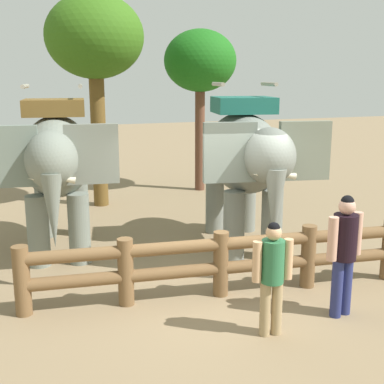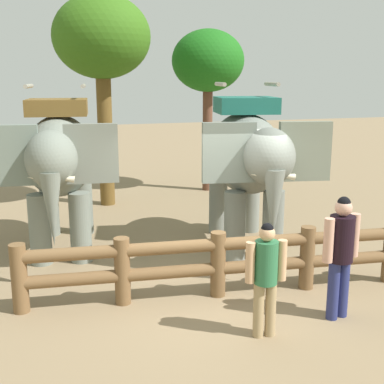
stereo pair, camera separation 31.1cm
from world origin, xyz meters
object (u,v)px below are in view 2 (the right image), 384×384
Objects in this scene: log_fence at (218,260)px; tree_back_center at (208,63)px; elephant_near_left at (59,160)px; elephant_center at (248,158)px; tourist_man_in_blue at (266,272)px; tree_far_left at (102,41)px; tourist_woman_in_black at (341,249)px.

log_fence is 8.38m from tree_back_center.
elephant_near_left is (-2.18, 2.92, 1.24)m from log_fence.
elephant_center is 2.49× the size of tourist_man_in_blue.
tourist_man_in_blue reaches higher than log_fence.
tree_back_center is at bearing 78.69° from elephant_center.
elephant_near_left is 0.71× the size of tree_far_left.
tourist_woman_in_black is at bearing 7.68° from tourist_man_in_blue.
elephant_near_left reaches higher than tourist_man_in_blue.
elephant_near_left is 5.52m from tourist_woman_in_black.
tree_far_left reaches higher than elephant_center.
tourist_man_in_blue is 8.63m from tree_far_left.
tourist_woman_in_black is 1.26m from tourist_man_in_blue.
tourist_woman_in_black is at bearing -74.41° from tree_far_left.
tourist_woman_in_black is at bearing -96.93° from tree_back_center.
tree_far_left is at bearing 105.59° from tourist_woman_in_black.
log_fence is 1.44m from tourist_man_in_blue.
tree_far_left reaches higher than elephant_near_left.
log_fence is at bearing 95.53° from tourist_man_in_blue.
elephant_center is 5.56m from tree_far_left.
log_fence is 3.84m from elephant_near_left.
elephant_center is at bearing -64.89° from tree_far_left.
elephant_center is at bearing -15.18° from elephant_near_left.
elephant_near_left is 4.55m from tree_far_left.
elephant_near_left is 3.65m from elephant_center.
elephant_near_left is 2.45× the size of tourist_man_in_blue.
tree_back_center reaches higher than log_fence.
elephant_near_left is at bearing 118.21° from tourist_man_in_blue.
elephant_center is 0.72× the size of tree_far_left.
log_fence is at bearing -124.35° from elephant_center.
tree_far_left is 3.35m from tree_back_center.
tourist_woman_in_black is 1.14× the size of tourist_man_in_blue.
tourist_woman_in_black is at bearing -49.42° from elephant_near_left.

